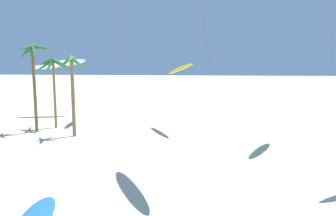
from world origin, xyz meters
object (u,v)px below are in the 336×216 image
Objects in this scene: palm_tree_3 at (33,60)px; flying_kite_4 at (180,69)px; palm_tree_4 at (72,73)px; palm_tree_2 at (53,68)px; flying_kite_0 at (59,64)px.

palm_tree_3 reaches higher than flying_kite_4.
palm_tree_4 is at bearing -20.68° from palm_tree_3.
palm_tree_3 is 17.51m from flying_kite_4.
palm_tree_2 is 15.89m from flying_kite_4.
palm_tree_4 is 1.04× the size of flying_kite_0.
palm_tree_2 is at bearing -74.12° from flying_kite_0.
flying_kite_4 is (17.32, 2.34, -1.15)m from palm_tree_3.
flying_kite_4 is at bearing 7.71° from palm_tree_3.
flying_kite_0 is at bearing 105.88° from palm_tree_2.
flying_kite_0 is (-1.18, 11.70, -0.96)m from palm_tree_3.
palm_tree_3 is at bearing 159.32° from palm_tree_4.
flying_kite_4 is at bearing 19.72° from palm_tree_4.
palm_tree_2 is at bearing 60.67° from palm_tree_3.
palm_tree_4 is (5.25, -1.98, -1.42)m from palm_tree_3.
palm_tree_3 is (-1.43, -2.54, 1.11)m from palm_tree_2.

